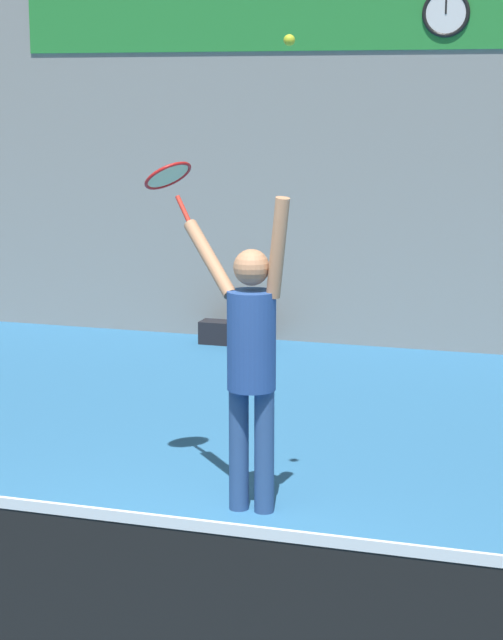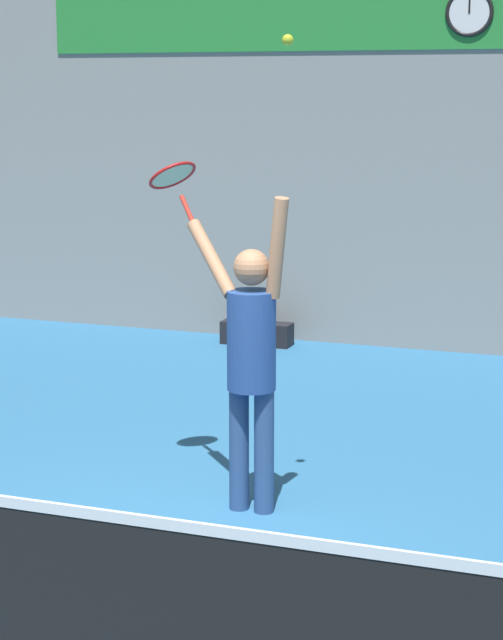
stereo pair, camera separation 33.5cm
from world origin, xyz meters
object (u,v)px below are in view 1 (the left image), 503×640
object	(u,v)px
scoreboard_clock	(446,13)
tennis_ball	(289,40)
tennis_racket	(169,178)
equipment_bag	(235,333)
water_bottle	(244,339)
tennis_player	(251,352)

from	to	relation	value
scoreboard_clock	tennis_ball	distance (m)	5.20
tennis_racket	scoreboard_clock	bearing A→B (deg)	76.06
scoreboard_clock	tennis_ball	xyz separation A→B (m)	(-0.17, -5.17, -0.46)
tennis_racket	equipment_bag	distance (m)	4.85
water_bottle	equipment_bag	world-z (taller)	water_bottle
tennis_player	tennis_racket	distance (m)	1.33
tennis_player	scoreboard_clock	bearing A→B (deg)	84.86
tennis_racket	tennis_ball	distance (m)	1.41
tennis_player	water_bottle	world-z (taller)	tennis_player
tennis_player	tennis_ball	bearing A→B (deg)	-25.55
tennis_racket	water_bottle	size ratio (longest dim) A/B	1.48
tennis_racket	equipment_bag	bearing A→B (deg)	102.50
equipment_bag	scoreboard_clock	bearing A→B (deg)	8.86
equipment_bag	tennis_player	bearing A→B (deg)	-70.63
tennis_player	water_bottle	distance (m)	4.77
tennis_ball	water_bottle	bearing A→B (deg)	110.93
equipment_bag	tennis_ball	bearing A→B (deg)	-68.22
tennis_player	equipment_bag	xyz separation A→B (m)	(-1.66, 4.71, -0.94)
scoreboard_clock	water_bottle	bearing A→B (deg)	-162.72
tennis_racket	water_bottle	bearing A→B (deg)	100.78
scoreboard_clock	equipment_bag	distance (m)	3.95
scoreboard_clock	water_bottle	size ratio (longest dim) A/B	1.64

